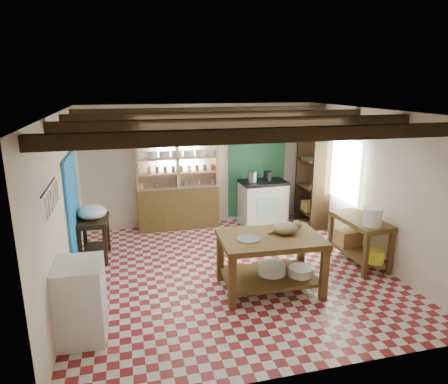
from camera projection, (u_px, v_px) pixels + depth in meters
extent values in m
cube|color=maroon|center=(232.00, 272.00, 6.58)|extent=(5.00, 5.00, 0.02)
cube|color=#4C4C51|center=(233.00, 111.00, 5.90)|extent=(5.00, 5.00, 0.02)
cube|color=beige|center=(201.00, 165.00, 8.58)|extent=(5.00, 0.04, 2.60)
cube|color=beige|center=(301.00, 263.00, 3.90)|extent=(5.00, 0.04, 2.60)
cube|color=beige|center=(63.00, 208.00, 5.64)|extent=(0.04, 5.00, 2.60)
cube|color=beige|center=(373.00, 186.00, 6.84)|extent=(0.04, 5.00, 2.60)
cube|color=black|center=(233.00, 120.00, 5.93)|extent=(5.00, 3.80, 0.15)
cube|color=blue|center=(73.00, 203.00, 6.55)|extent=(0.04, 1.40, 1.60)
cube|color=#205131|center=(257.00, 165.00, 8.86)|extent=(1.30, 0.04, 2.30)
cube|color=silver|center=(178.00, 148.00, 8.34)|extent=(0.90, 0.02, 0.80)
cube|color=silver|center=(342.00, 169.00, 7.74)|extent=(0.02, 1.30, 1.20)
cube|color=black|center=(49.00, 197.00, 4.41)|extent=(0.06, 0.90, 0.28)
cube|color=black|center=(264.00, 125.00, 8.23)|extent=(0.86, 0.12, 0.36)
cube|color=tan|center=(177.00, 178.00, 8.32)|extent=(1.70, 0.34, 2.20)
cube|color=black|center=(312.00, 180.00, 8.55)|extent=(0.40, 0.86, 2.00)
cube|color=brown|center=(270.00, 263.00, 5.93)|extent=(1.52, 1.05, 0.84)
cube|color=beige|center=(263.00, 202.00, 8.78)|extent=(1.01, 0.70, 0.96)
cube|color=black|center=(95.00, 239.00, 6.99)|extent=(0.54, 0.75, 0.74)
cube|color=silver|center=(81.00, 301.00, 4.77)|extent=(0.56, 0.67, 0.97)
cube|color=brown|center=(359.00, 241.00, 6.79)|extent=(0.62, 1.16, 0.81)
ellipsoid|color=#968357|center=(286.00, 228.00, 5.90)|extent=(0.42, 0.34, 0.18)
cylinder|color=#B6B7BE|center=(248.00, 239.00, 5.70)|extent=(0.35, 0.35, 0.02)
cylinder|color=silver|center=(272.00, 269.00, 6.02)|extent=(0.44, 0.44, 0.15)
cylinder|color=silver|center=(300.00, 271.00, 5.96)|extent=(0.38, 0.38, 0.13)
cylinder|color=#B6B7BE|center=(253.00, 177.00, 8.55)|extent=(0.20, 0.20, 0.22)
cylinder|color=black|center=(268.00, 176.00, 8.65)|extent=(0.18, 0.18, 0.21)
ellipsoid|color=silver|center=(92.00, 212.00, 6.86)|extent=(0.51, 0.51, 0.24)
cylinder|color=silver|center=(372.00, 217.00, 6.31)|extent=(0.31, 0.31, 0.29)
cube|color=#A68043|center=(348.00, 238.00, 7.08)|extent=(0.40, 0.33, 0.27)
cylinder|color=gold|center=(375.00, 256.00, 6.40)|extent=(0.29, 0.29, 0.21)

